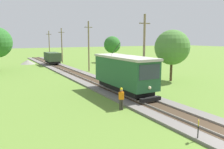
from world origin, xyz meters
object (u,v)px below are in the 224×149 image
Objects in this scene: utility_pole_distant at (49,45)px; gravel_pile at (28,62)px; utility_pole_far at (62,45)px; second_worker at (142,80)px; track_worker at (121,98)px; utility_pole_near_tram at (144,51)px; freight_car at (52,58)px; red_tram at (124,73)px; tree_left_far at (172,47)px; utility_pole_mid at (89,46)px; trackside_signal_marker at (198,129)px; tree_left_near at (112,45)px.

utility_pole_distant is 2.36× the size of gravel_pile.
utility_pole_far is 4.36× the size of second_worker.
utility_pole_near_tram is at bearing -32.07° from track_worker.
freight_car is at bearing -101.33° from utility_pole_distant.
red_tram is 4.79× the size of second_worker.
utility_pole_far is 12.00m from utility_pole_distant.
red_tram is 1.14× the size of utility_pole_distant.
freight_car is 26.83m from tree_left_far.
freight_car reaches higher than second_worker.
gravel_pile is (-7.38, 16.42, -3.78)m from utility_pole_mid.
track_worker reaches higher than gravel_pile.
trackside_signal_marker is 18.28m from tree_left_far.
trackside_signal_marker is at bearing -96.80° from utility_pole_far.
tree_left_near is at bearing -3.11° from freight_car.
utility_pole_near_tram reaches higher than utility_pole_far.
tree_left_near is at bearing -10.92° from track_worker.
utility_pole_far reaches higher than second_worker.
utility_pole_mid is 15.34m from tree_left_near.
utility_pole_distant is (-0.00, 12.00, -0.15)m from utility_pole_far.
red_tram is 4.79× the size of track_worker.
tree_left_far reaches higher than red_tram.
freight_car is 12.60m from utility_pole_mid.
utility_pole_near_tram is 8.55m from track_worker.
tree_left_far is (6.01, 2.15, 0.25)m from utility_pole_near_tram.
tree_left_far reaches higher than trackside_signal_marker.
utility_pole_mid is (3.15, 16.41, 2.05)m from red_tram.
red_tram is at bearing -89.99° from freight_car.
utility_pole_mid is 27.90m from trackside_signal_marker.
tree_left_far reaches higher than freight_car.
utility_pole_near_tram is at bearing 48.54° from second_worker.
red_tram is 5.17m from track_worker.
freight_car is 0.65× the size of utility_pole_near_tram.
track_worker is at bearing -87.82° from gravel_pile.
freight_car is at bearing 110.08° from tree_left_far.
freight_car reaches higher than trackside_signal_marker.
gravel_pile is at bearing 114.19° from utility_pole_mid.
tree_left_far is (11.11, 14.03, 3.70)m from trackside_signal_marker.
trackside_signal_marker is at bearing -112.18° from tree_left_near.
tree_left_far is at bearing 154.41° from second_worker.
utility_pole_near_tram reaches higher than gravel_pile.
freight_car is 2.91× the size of second_worker.
tree_left_near reaches higher than red_tram.
utility_pole_mid is 1.25× the size of tree_left_far.
tree_left_near is 0.91× the size of tree_left_far.
utility_pole_distant is 48.67m from track_worker.
utility_pole_far is (0.00, 15.64, -0.27)m from utility_pole_mid.
tree_left_far is at bearing -65.66° from gravel_pile.
utility_pole_distant is 1.13× the size of tree_left_far.
red_tram is at bearing -160.75° from utility_pole_near_tram.
tree_left_far reaches higher than tree_left_near.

